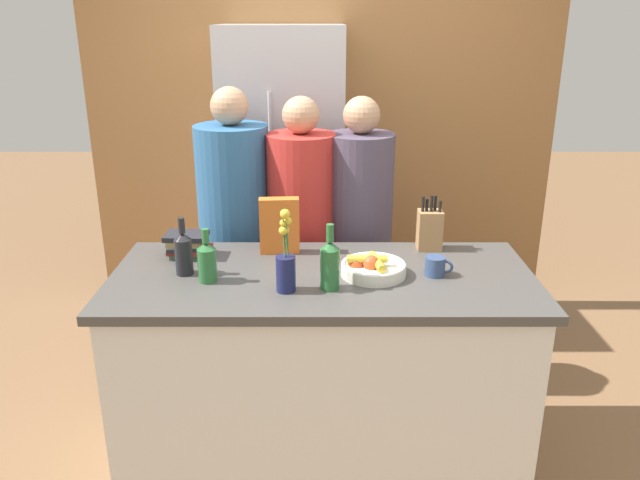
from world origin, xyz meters
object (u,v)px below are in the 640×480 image
object	(u,v)px
cereal_box	(277,226)
bottle_oil	(327,264)
fruit_bowl	(370,267)
person_at_sink	(233,227)
bottle_vinegar	(205,261)
flower_vase	(283,265)
coffee_mug	(433,266)
knife_block	(427,229)
book_stack	(185,245)
person_in_red_tee	(357,231)
person_in_blue	(300,232)
bottle_wine	(181,252)
refrigerator	(282,189)

from	to	relation	value
cereal_box	bottle_oil	bearing A→B (deg)	-61.22
fruit_bowl	person_at_sink	world-z (taller)	person_at_sink
bottle_oil	bottle_vinegar	distance (m)	0.51
flower_vase	coffee_mug	bearing A→B (deg)	14.24
cereal_box	coffee_mug	bearing A→B (deg)	-22.10
knife_block	book_stack	world-z (taller)	knife_block
bottle_oil	book_stack	bearing A→B (deg)	150.55
person_at_sink	person_in_red_tee	bearing A→B (deg)	-16.59
coffee_mug	person_in_blue	distance (m)	0.88
fruit_bowl	book_stack	bearing A→B (deg)	164.67
cereal_box	bottle_wine	xyz separation A→B (m)	(-0.39, -0.26, -0.03)
cereal_box	book_stack	bearing A→B (deg)	-173.27
book_stack	person_in_red_tee	size ratio (longest dim) A/B	0.13
book_stack	person_in_blue	world-z (taller)	person_in_blue
refrigerator	knife_block	distance (m)	1.22
fruit_bowl	knife_block	size ratio (longest dim) A/B	1.05
knife_block	bottle_oil	distance (m)	0.66
refrigerator	knife_block	bearing A→B (deg)	-52.90
bottle_vinegar	cereal_box	bearing A→B (deg)	50.41
flower_vase	cereal_box	distance (m)	0.44
bottle_vinegar	person_in_red_tee	bearing A→B (deg)	47.75
cereal_box	bottle_vinegar	world-z (taller)	cereal_box
cereal_box	bottle_wine	size ratio (longest dim) A/B	1.04
bottle_wine	person_at_sink	size ratio (longest dim) A/B	0.15
fruit_bowl	bottle_oil	size ratio (longest dim) A/B	1.01
refrigerator	person_in_red_tee	distance (m)	0.75
refrigerator	bottle_vinegar	size ratio (longest dim) A/B	8.40
book_stack	person_in_blue	xyz separation A→B (m)	(0.51, 0.43, -0.09)
knife_block	coffee_mug	distance (m)	0.32
fruit_bowl	bottle_oil	distance (m)	0.24
flower_vase	bottle_oil	xyz separation A→B (m)	(0.17, 0.02, -0.00)
flower_vase	cereal_box	xyz separation A→B (m)	(-0.05, 0.43, 0.02)
bottle_wine	person_in_blue	bearing A→B (deg)	53.10
fruit_bowl	bottle_wine	bearing A→B (deg)	178.76
coffee_mug	book_stack	size ratio (longest dim) A/B	0.57
flower_vase	person_at_sink	distance (m)	0.91
person_at_sink	person_in_red_tee	xyz separation A→B (m)	(0.66, -0.01, -0.02)
bottle_oil	person_in_red_tee	xyz separation A→B (m)	(0.17, 0.81, -0.14)
knife_block	bottle_oil	size ratio (longest dim) A/B	0.96
refrigerator	book_stack	world-z (taller)	refrigerator
cereal_box	person_in_red_tee	size ratio (longest dim) A/B	0.16
bottle_vinegar	person_in_blue	xyz separation A→B (m)	(0.37, 0.72, -0.13)
book_stack	bottle_oil	world-z (taller)	bottle_oil
fruit_bowl	person_in_blue	bearing A→B (deg)	115.66
person_in_red_tee	flower_vase	bearing A→B (deg)	-134.52
fruit_bowl	coffee_mug	size ratio (longest dim) A/B	2.34
refrigerator	cereal_box	size ratio (longest dim) A/B	7.38
fruit_bowl	coffee_mug	bearing A→B (deg)	0.11
refrigerator	knife_block	xyz separation A→B (m)	(0.73, -0.97, 0.07)
knife_block	bottle_vinegar	xyz separation A→B (m)	(-0.98, -0.38, -0.01)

